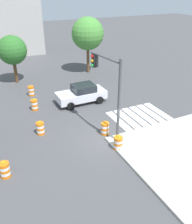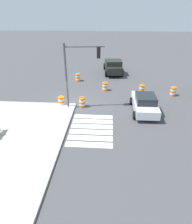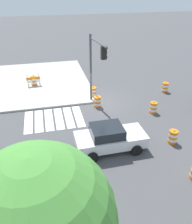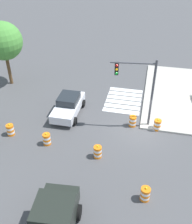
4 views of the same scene
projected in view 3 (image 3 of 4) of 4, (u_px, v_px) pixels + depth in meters
name	position (u px, v px, depth m)	size (l,w,h in m)	color
ground_plane	(99.00, 103.00, 19.73)	(120.00, 120.00, 0.00)	#474749
sidewalk_corner	(29.00, 82.00, 23.56)	(12.00, 12.00, 0.15)	#ADA89E
crosswalk_stripes	(54.00, 119.00, 17.40)	(4.35, 3.20, 0.02)	silver
sports_car	(110.00, 138.00, 13.97)	(4.31, 2.16, 1.63)	silver
traffic_barrel_near_corner	(153.00, 108.00, 18.05)	(0.56, 0.56, 1.02)	orange
traffic_barrel_crosswalk_end	(173.00, 137.00, 14.67)	(0.56, 0.56, 1.02)	orange
traffic_barrel_median_near	(165.00, 87.00, 21.49)	(0.56, 0.56, 1.02)	orange
traffic_barrel_median_far	(97.00, 102.00, 18.91)	(0.56, 0.56, 1.02)	orange
traffic_barrel_lane_center	(93.00, 92.00, 20.56)	(0.56, 0.56, 1.02)	orange
traffic_barrel_on_sidewalk	(34.00, 81.00, 22.54)	(0.56, 0.56, 1.02)	orange
construction_barricade	(33.00, 80.00, 22.44)	(1.30, 0.85, 1.00)	silver
traffic_light_pole	(96.00, 61.00, 17.25)	(0.72, 3.27, 5.50)	#4C4C51
street_tree_streetside_mid	(39.00, 220.00, 5.16)	(3.60, 3.60, 6.25)	brown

